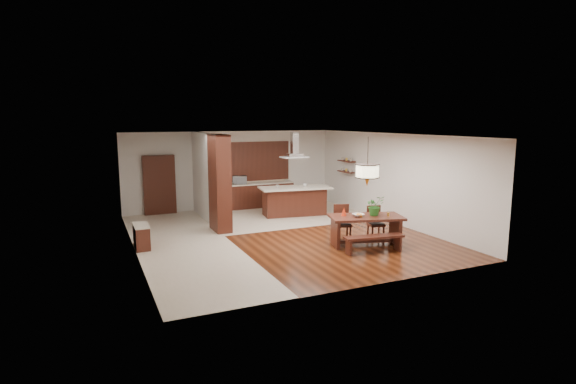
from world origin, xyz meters
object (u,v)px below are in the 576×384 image
foliage_plant (375,206)px  hallway_console (142,237)px  dining_bench (374,244)px  range_hood (294,145)px  dining_table (366,224)px  dining_chair_left (343,223)px  pendant_lantern (368,162)px  fruit_bowl (358,215)px  island_cup (305,185)px  microwave (240,180)px  kitchen_island (294,201)px  dining_chair_right (376,223)px

foliage_plant → hallway_console: bearing=159.3°
dining_bench → range_hood: (0.07, 4.90, 2.25)m
dining_table → dining_chair_left: (-0.29, 0.70, -0.10)m
pendant_lantern → fruit_bowl: size_ratio=4.24×
dining_table → dining_bench: dining_table is taller
island_cup → foliage_plant: bearing=-89.8°
island_cup → dining_table: bearing=-93.2°
microwave → kitchen_island: bearing=-38.1°
dining_chair_right → hallway_console: bearing=176.4°
dining_table → hallway_console: bearing=158.7°
dining_bench → fruit_bowl: (-0.04, 0.69, 0.62)m
dining_chair_left → dining_chair_right: 0.96m
dining_chair_left → dining_chair_right: size_ratio=1.06×
dining_chair_right → kitchen_island: (-0.75, 3.81, 0.06)m
hallway_console → foliage_plant: bearing=-20.7°
island_cup → dining_chair_right: bearing=-84.0°
kitchen_island → microwave: bearing=134.0°
foliage_plant → kitchen_island: foliage_plant is taller
fruit_bowl → microwave: (-1.27, 6.11, 0.26)m
dining_bench → pendant_lantern: (0.20, 0.66, 2.03)m
hallway_console → microwave: microwave is taller
dining_table → microwave: (-1.51, 6.13, 0.51)m
dining_bench → range_hood: size_ratio=1.73×
range_hood → island_cup: bearing=-12.6°
island_cup → dining_chair_left: bearing=-98.7°
dining_table → foliage_plant: (0.25, -0.03, 0.48)m
fruit_bowl → island_cup: (0.47, 4.13, 0.23)m
hallway_console → island_cup: bearing=19.2°
dining_chair_left → foliage_plant: 1.07m
dining_chair_left → foliage_plant: foliage_plant is taller
dining_table → range_hood: 4.63m
island_cup → microwave: (-1.74, 1.98, 0.03)m
pendant_lantern → microwave: size_ratio=2.49×
hallway_console → kitchen_island: size_ratio=0.34×
dining_chair_left → microwave: bearing=119.8°
pendant_lantern → range_hood: same height
hallway_console → dining_chair_left: bearing=-15.5°
dining_chair_left → range_hood: 4.05m
dining_bench → fruit_bowl: fruit_bowl is taller
foliage_plant → kitchen_island: size_ratio=0.20×
hallway_console → dining_table: (5.51, -2.15, 0.27)m
dining_chair_right → foliage_plant: (-0.38, -0.45, 0.60)m
dining_table → pendant_lantern: pendant_lantern is taller
fruit_bowl → pendant_lantern: bearing=-5.6°
dining_chair_left → hallway_console: bearing=-178.4°
hallway_console → fruit_bowl: (5.28, -2.13, 0.52)m
foliage_plant → kitchen_island: bearing=95.1°
dining_table → fruit_bowl: fruit_bowl is taller
foliage_plant → range_hood: bearing=95.1°
fruit_bowl → microwave: bearing=101.8°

